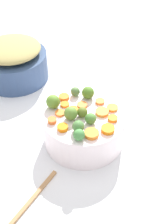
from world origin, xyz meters
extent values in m
cube|color=white|center=(0.00, 0.00, 0.01)|extent=(2.40, 2.40, 0.02)
cylinder|color=white|center=(-0.01, 0.01, 0.07)|extent=(0.24, 0.24, 0.11)
cylinder|color=navy|center=(0.18, -0.38, 0.07)|extent=(0.25, 0.25, 0.11)
ellipsoid|color=tan|center=(0.18, -0.38, 0.15)|extent=(0.22, 0.22, 0.05)
cylinder|color=orange|center=(-0.06, 0.01, 0.13)|extent=(0.04, 0.04, 0.01)
cylinder|color=orange|center=(0.02, -0.02, 0.13)|extent=(0.04, 0.04, 0.01)
cylinder|color=orange|center=(-0.01, -0.03, 0.13)|extent=(0.03, 0.03, 0.01)
cylinder|color=orange|center=(0.04, -0.05, 0.13)|extent=(0.03, 0.03, 0.01)
cylinder|color=orange|center=(-0.08, 0.05, 0.13)|extent=(0.03, 0.03, 0.01)
cylinder|color=orange|center=(-0.09, 0.00, 0.13)|extent=(0.05, 0.05, 0.01)
cylinder|color=orange|center=(0.04, -0.08, 0.13)|extent=(0.04, 0.04, 0.01)
cylinder|color=orange|center=(-0.01, 0.09, 0.13)|extent=(0.05, 0.05, 0.01)
cylinder|color=orange|center=(-0.07, -0.04, 0.13)|extent=(0.04, 0.04, 0.01)
cylinder|color=orange|center=(0.06, 0.05, 0.13)|extent=(0.03, 0.03, 0.01)
cylinder|color=orange|center=(0.09, 0.02, 0.13)|extent=(0.04, 0.04, 0.01)
cylinder|color=orange|center=(-0.05, 0.08, 0.13)|extent=(0.05, 0.05, 0.01)
cylinder|color=orange|center=(0.06, -0.01, 0.13)|extent=(0.04, 0.04, 0.01)
sphere|color=#4E7825|center=(-0.04, -0.07, 0.14)|extent=(0.04, 0.04, 0.04)
sphere|color=#4B7E3E|center=(0.02, 0.07, 0.14)|extent=(0.03, 0.03, 0.03)
sphere|color=#458741|center=(0.03, 0.10, 0.14)|extent=(0.03, 0.03, 0.03)
sphere|color=#567A41|center=(0.00, -0.09, 0.14)|extent=(0.03, 0.03, 0.03)
sphere|color=#4D8337|center=(-0.02, 0.04, 0.14)|extent=(0.03, 0.03, 0.03)
sphere|color=#5B842C|center=(0.07, -0.05, 0.15)|extent=(0.04, 0.04, 0.04)
sphere|color=olive|center=(0.03, 0.01, 0.14)|extent=(0.04, 0.04, 0.04)
sphere|color=#5D6D25|center=(0.00, 0.01, 0.14)|extent=(0.03, 0.03, 0.03)
cube|color=#AD7C4E|center=(0.17, 0.18, 0.02)|extent=(0.15, 0.15, 0.01)
camera|label=1|loc=(0.14, 0.63, 0.71)|focal=48.11mm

